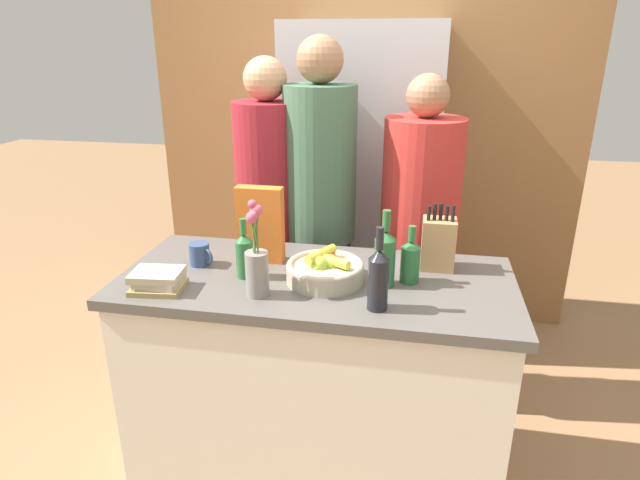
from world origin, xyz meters
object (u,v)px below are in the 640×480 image
at_px(person_at_sink, 270,214).
at_px(person_in_blue, 320,207).
at_px(bottle_water, 410,260).
at_px(person_in_red_tee, 419,231).
at_px(knife_block, 438,243).
at_px(fruit_bowl, 325,269).
at_px(bottle_oil, 245,254).
at_px(coffee_mug, 200,254).
at_px(cereal_box, 260,225).
at_px(bottle_vinegar, 385,256).
at_px(flower_vase, 257,263).
at_px(bottle_wine, 378,278).
at_px(refrigerator, 362,191).
at_px(book_stack, 158,281).

bearing_deg(person_at_sink, person_in_blue, -0.87).
bearing_deg(bottle_water, person_in_red_tee, 87.39).
xyz_separation_m(knife_block, person_in_red_tee, (-0.07, 0.47, -0.12)).
distance_m(fruit_bowl, bottle_oil, 0.31).
relative_size(coffee_mug, person_in_red_tee, 0.07).
height_order(knife_block, person_in_red_tee, person_in_red_tee).
bearing_deg(coffee_mug, fruit_bowl, -6.19).
bearing_deg(person_in_blue, cereal_box, -130.52).
height_order(fruit_bowl, person_at_sink, person_at_sink).
relative_size(bottle_vinegar, person_in_red_tee, 0.17).
distance_m(fruit_bowl, knife_block, 0.46).
relative_size(cereal_box, bottle_water, 1.41).
bearing_deg(bottle_vinegar, flower_vase, -159.04).
distance_m(flower_vase, bottle_water, 0.56).
bearing_deg(bottle_oil, coffee_mug, 160.24).
bearing_deg(bottle_wine, coffee_mug, 161.66).
height_order(knife_block, person_in_blue, person_in_blue).
xyz_separation_m(cereal_box, coffee_mug, (-0.23, -0.09, -0.11)).
xyz_separation_m(refrigerator, bottle_vinegar, (0.22, -1.27, 0.11)).
bearing_deg(bottle_oil, refrigerator, 76.99).
xyz_separation_m(fruit_bowl, bottle_oil, (-0.30, -0.02, 0.05)).
bearing_deg(person_in_red_tee, bottle_oil, -110.13).
height_order(flower_vase, bottle_oil, flower_vase).
height_order(cereal_box, bottle_oil, cereal_box).
height_order(fruit_bowl, flower_vase, flower_vase).
xyz_separation_m(cereal_box, bottle_wine, (0.50, -0.33, -0.04)).
bearing_deg(bottle_vinegar, book_stack, -166.60).
bearing_deg(fruit_bowl, person_in_blue, 102.29).
relative_size(bottle_wine, bottle_water, 1.32).
xyz_separation_m(fruit_bowl, coffee_mug, (-0.52, 0.06, -0.00)).
xyz_separation_m(person_at_sink, person_in_red_tee, (0.73, 0.03, -0.05)).
height_order(bottle_oil, person_at_sink, person_at_sink).
distance_m(cereal_box, book_stack, 0.45).
xyz_separation_m(bottle_vinegar, bottle_water, (0.09, 0.04, -0.03)).
distance_m(fruit_bowl, person_at_sink, 0.75).
bearing_deg(fruit_bowl, bottle_vinegar, 1.38).
xyz_separation_m(bottle_oil, person_in_blue, (0.17, 0.66, -0.01)).
xyz_separation_m(person_in_blue, person_in_red_tee, (0.48, 0.03, -0.10)).
distance_m(flower_vase, cereal_box, 0.32).
bearing_deg(bottle_water, bottle_oil, -173.48).
height_order(cereal_box, person_in_red_tee, person_in_red_tee).
distance_m(bottle_oil, person_in_red_tee, 0.95).
distance_m(bottle_oil, bottle_water, 0.62).
relative_size(fruit_bowl, knife_block, 1.09).
xyz_separation_m(flower_vase, bottle_water, (0.52, 0.21, -0.04)).
distance_m(coffee_mug, bottle_oil, 0.23).
height_order(flower_vase, book_stack, flower_vase).
bearing_deg(coffee_mug, book_stack, -104.33).
bearing_deg(person_at_sink, bottle_oil, -83.45).
bearing_deg(bottle_oil, fruit_bowl, 3.80).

